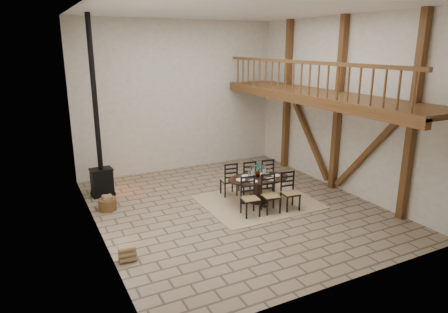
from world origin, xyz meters
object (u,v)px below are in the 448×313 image
log_basket (107,204)px  wood_stove (100,157)px  dining_table (258,189)px  log_stack (127,253)px

log_basket → wood_stove: bearing=85.2°
dining_table → wood_stove: wood_stove is taller
log_stack → log_basket: bearing=86.5°
log_stack → wood_stove: bearing=86.1°
log_basket → dining_table: bearing=-19.4°
wood_stove → dining_table: bearing=-37.6°
wood_stove → log_basket: bearing=-98.4°
log_basket → log_stack: (-0.17, -2.81, 0.01)m
wood_stove → log_stack: 4.09m
wood_stove → log_stack: (-0.27, -3.97, -0.96)m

